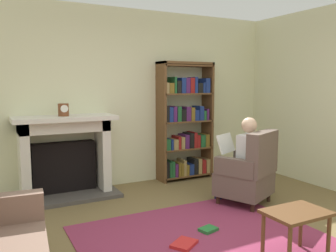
{
  "coord_description": "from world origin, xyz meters",
  "views": [
    {
      "loc": [
        -1.89,
        -2.59,
        1.57
      ],
      "look_at": [
        0.1,
        1.2,
        1.05
      ],
      "focal_mm": 37.49,
      "sensor_mm": 36.0,
      "label": 1
    }
  ],
  "objects_px": {
    "fireplace": "(65,154)",
    "seated_reader": "(241,156)",
    "bookshelf": "(185,123)",
    "side_table": "(296,219)",
    "mantel_clock": "(63,110)",
    "armchair_reading": "(249,172)"
  },
  "relations": [
    {
      "from": "armchair_reading",
      "to": "side_table",
      "type": "height_order",
      "value": "armchair_reading"
    },
    {
      "from": "fireplace",
      "to": "bookshelf",
      "type": "xyz_separation_m",
      "value": [
        1.95,
        0.04,
        0.33
      ]
    },
    {
      "from": "armchair_reading",
      "to": "seated_reader",
      "type": "bearing_deg",
      "value": -90.0
    },
    {
      "from": "armchair_reading",
      "to": "seated_reader",
      "type": "height_order",
      "value": "seated_reader"
    },
    {
      "from": "mantel_clock",
      "to": "side_table",
      "type": "relative_size",
      "value": 0.3
    },
    {
      "from": "mantel_clock",
      "to": "seated_reader",
      "type": "relative_size",
      "value": 0.15
    },
    {
      "from": "mantel_clock",
      "to": "armchair_reading",
      "type": "bearing_deg",
      "value": -33.05
    },
    {
      "from": "seated_reader",
      "to": "side_table",
      "type": "distance_m",
      "value": 1.57
    },
    {
      "from": "fireplace",
      "to": "bookshelf",
      "type": "height_order",
      "value": "bookshelf"
    },
    {
      "from": "fireplace",
      "to": "side_table",
      "type": "xyz_separation_m",
      "value": [
        1.43,
        -2.78,
        -0.22
      ]
    },
    {
      "from": "armchair_reading",
      "to": "side_table",
      "type": "bearing_deg",
      "value": 40.73
    },
    {
      "from": "fireplace",
      "to": "seated_reader",
      "type": "height_order",
      "value": "seated_reader"
    },
    {
      "from": "seated_reader",
      "to": "armchair_reading",
      "type": "bearing_deg",
      "value": 90.0
    },
    {
      "from": "bookshelf",
      "to": "armchair_reading",
      "type": "relative_size",
      "value": 1.97
    },
    {
      "from": "bookshelf",
      "to": "seated_reader",
      "type": "relative_size",
      "value": 1.68
    },
    {
      "from": "side_table",
      "to": "armchair_reading",
      "type": "bearing_deg",
      "value": 65.42
    },
    {
      "from": "bookshelf",
      "to": "seated_reader",
      "type": "distance_m",
      "value": 1.41
    },
    {
      "from": "fireplace",
      "to": "seated_reader",
      "type": "relative_size",
      "value": 1.21
    },
    {
      "from": "fireplace",
      "to": "mantel_clock",
      "type": "height_order",
      "value": "mantel_clock"
    },
    {
      "from": "bookshelf",
      "to": "seated_reader",
      "type": "bearing_deg",
      "value": -88.1
    },
    {
      "from": "mantel_clock",
      "to": "fireplace",
      "type": "bearing_deg",
      "value": 79.64
    },
    {
      "from": "mantel_clock",
      "to": "armchair_reading",
      "type": "height_order",
      "value": "mantel_clock"
    }
  ]
}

